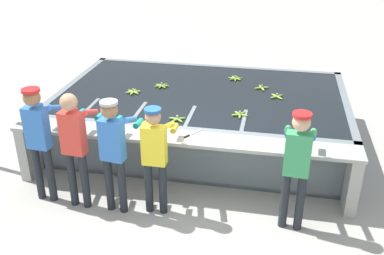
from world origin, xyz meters
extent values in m
plane|color=#A3A099|center=(0.00, 0.00, 0.00)|extent=(80.00, 80.00, 0.00)
cube|color=slate|center=(0.00, 2.02, 0.03)|extent=(5.05, 3.15, 0.06)
cube|color=slate|center=(0.00, 0.51, 0.46)|extent=(5.05, 0.12, 0.92)
cube|color=slate|center=(0.00, 3.54, 0.46)|extent=(5.05, 0.12, 0.92)
cube|color=slate|center=(-2.46, 2.02, 0.46)|extent=(0.12, 3.15, 0.92)
cube|color=slate|center=(2.46, 2.02, 0.46)|extent=(0.12, 3.15, 0.92)
cube|color=black|center=(0.00, 2.02, 0.49)|extent=(4.81, 2.91, 0.86)
cube|color=slate|center=(-1.68, 0.97, 0.46)|extent=(0.06, 0.80, 0.92)
cube|color=slate|center=(-0.84, 0.97, 0.46)|extent=(0.06, 0.80, 0.92)
cube|color=slate|center=(0.00, 0.97, 0.46)|extent=(0.06, 0.80, 0.92)
cube|color=slate|center=(0.84, 0.97, 0.46)|extent=(0.06, 0.80, 0.92)
cube|color=slate|center=(1.68, 0.97, 0.46)|extent=(0.06, 0.80, 0.92)
cube|color=#9E9E99|center=(0.00, 0.23, 0.90)|extent=(5.05, 0.45, 0.05)
cube|color=#9E9E99|center=(-2.42, 0.23, 0.44)|extent=(0.16, 0.41, 0.87)
cube|color=#9E9E99|center=(2.42, 0.23, 0.44)|extent=(0.16, 0.41, 0.87)
cylinder|color=#1E2328|center=(-1.97, -0.33, 0.42)|extent=(0.11, 0.11, 0.85)
cylinder|color=#1E2328|center=(-1.77, -0.35, 0.42)|extent=(0.11, 0.11, 0.85)
cube|color=blue|center=(-1.87, -0.34, 1.15)|extent=(0.33, 0.19, 0.60)
sphere|color=#896042|center=(-1.87, -0.34, 1.60)|extent=(0.23, 0.23, 0.23)
cylinder|color=red|center=(-1.87, -0.34, 1.70)|extent=(0.24, 0.24, 0.04)
cylinder|color=blue|center=(-2.01, -0.08, 1.37)|extent=(0.10, 0.31, 0.18)
cylinder|color=teal|center=(-1.99, 0.17, 1.20)|extent=(0.10, 0.21, 0.08)
cylinder|color=blue|center=(-1.69, -0.10, 1.37)|extent=(0.10, 0.31, 0.18)
cylinder|color=teal|center=(-1.67, 0.15, 1.20)|extent=(0.10, 0.21, 0.08)
cylinder|color=#1E2328|center=(-1.42, -0.39, 0.43)|extent=(0.11, 0.11, 0.85)
cylinder|color=#1E2328|center=(-1.22, -0.40, 0.43)|extent=(0.11, 0.11, 0.85)
cube|color=#DB3D33|center=(-1.32, -0.40, 1.15)|extent=(0.33, 0.20, 0.60)
sphere|color=tan|center=(-1.32, -0.40, 1.60)|extent=(0.23, 0.23, 0.23)
cylinder|color=#DB3D33|center=(-1.46, -0.13, 1.37)|extent=(0.11, 0.32, 0.18)
cylinder|color=#1EA3AD|center=(-1.44, 0.12, 1.20)|extent=(0.10, 0.21, 0.08)
cylinder|color=#DB3D33|center=(-1.14, -0.16, 1.37)|extent=(0.11, 0.32, 0.18)
cylinder|color=#1EA3AD|center=(-1.12, 0.09, 1.20)|extent=(0.10, 0.21, 0.08)
cylinder|color=#1E2328|center=(-0.87, -0.39, 0.41)|extent=(0.11, 0.11, 0.82)
cylinder|color=#1E2328|center=(-0.67, -0.42, 0.41)|extent=(0.11, 0.11, 0.82)
cube|color=blue|center=(-0.77, -0.40, 1.11)|extent=(0.34, 0.21, 0.58)
sphere|color=#896042|center=(-0.77, -0.40, 1.54)|extent=(0.22, 0.22, 0.22)
cylinder|color=#9E9E99|center=(-0.77, -0.40, 1.64)|extent=(0.23, 0.23, 0.04)
cylinder|color=blue|center=(-0.90, -0.14, 1.31)|extent=(0.12, 0.32, 0.18)
cylinder|color=teal|center=(-0.87, 0.11, 1.15)|extent=(0.11, 0.21, 0.08)
cylinder|color=blue|center=(-0.58, -0.17, 1.31)|extent=(0.12, 0.32, 0.18)
cylinder|color=teal|center=(-0.56, 0.07, 1.15)|extent=(0.11, 0.21, 0.08)
cylinder|color=#1E2328|center=(-0.32, -0.33, 0.39)|extent=(0.11, 0.11, 0.77)
cylinder|color=#1E2328|center=(-0.12, -0.33, 0.39)|extent=(0.11, 0.11, 0.77)
cube|color=yellow|center=(-0.22, -0.33, 1.05)|extent=(0.32, 0.17, 0.55)
sphere|color=tan|center=(-0.22, -0.33, 1.46)|extent=(0.21, 0.21, 0.21)
cylinder|color=#1E5199|center=(-0.22, -0.33, 1.55)|extent=(0.22, 0.22, 0.04)
cylinder|color=yellow|center=(-0.38, -0.08, 1.24)|extent=(0.08, 0.31, 0.18)
cylinder|color=gold|center=(-0.38, 0.17, 1.07)|extent=(0.08, 0.20, 0.08)
cylinder|color=yellow|center=(-0.06, -0.08, 1.24)|extent=(0.08, 0.31, 0.18)
cylinder|color=gold|center=(-0.06, 0.17, 1.07)|extent=(0.08, 0.20, 0.08)
cylinder|color=#1E2328|center=(1.52, -0.32, 0.41)|extent=(0.11, 0.11, 0.82)
cylinder|color=#1E2328|center=(1.71, -0.33, 0.41)|extent=(0.11, 0.11, 0.82)
cube|color=#38995B|center=(1.62, -0.32, 1.11)|extent=(0.33, 0.19, 0.58)
sphere|color=tan|center=(1.62, -0.32, 1.55)|extent=(0.22, 0.22, 0.22)
cylinder|color=red|center=(1.62, -0.32, 1.65)|extent=(0.23, 0.23, 0.04)
cylinder|color=#38995B|center=(1.48, -0.06, 1.32)|extent=(0.10, 0.31, 0.18)
cylinder|color=teal|center=(1.49, 0.19, 1.15)|extent=(0.10, 0.21, 0.08)
cylinder|color=#38995B|center=(1.79, -0.09, 1.32)|extent=(0.10, 0.31, 0.18)
cylinder|color=teal|center=(1.81, 0.16, 1.15)|extent=(0.10, 0.21, 0.08)
ellipsoid|color=#75A333|center=(-0.73, 2.11, 0.94)|extent=(0.14, 0.15, 0.04)
ellipsoid|color=#75A333|center=(-0.72, 2.15, 0.94)|extent=(0.17, 0.05, 0.04)
ellipsoid|color=#75A333|center=(-0.74, 2.19, 0.94)|extent=(0.12, 0.16, 0.04)
ellipsoid|color=#75A333|center=(-0.79, 2.20, 0.94)|extent=(0.09, 0.17, 0.04)
ellipsoid|color=#75A333|center=(-0.82, 2.16, 0.94)|extent=(0.17, 0.09, 0.04)
ellipsoid|color=#75A333|center=(-0.82, 2.12, 0.94)|extent=(0.16, 0.12, 0.04)
ellipsoid|color=#75A333|center=(-0.78, 2.09, 0.94)|extent=(0.06, 0.17, 0.04)
cylinder|color=tan|center=(-0.77, 2.15, 0.97)|extent=(0.03, 0.03, 0.04)
ellipsoid|color=#7FAD33|center=(0.79, 1.18, 0.94)|extent=(0.12, 0.16, 0.04)
ellipsoid|color=#7FAD33|center=(0.73, 1.17, 0.94)|extent=(0.14, 0.15, 0.04)
ellipsoid|color=#7FAD33|center=(0.71, 1.11, 0.94)|extent=(0.17, 0.10, 0.04)
ellipsoid|color=#7FAD33|center=(0.77, 1.07, 0.94)|extent=(0.05, 0.17, 0.04)
ellipsoid|color=#7FAD33|center=(0.82, 1.12, 0.94)|extent=(0.17, 0.07, 0.04)
cylinder|color=tan|center=(0.76, 1.13, 0.97)|extent=(0.03, 0.03, 0.04)
ellipsoid|color=#75A333|center=(0.56, 2.82, 0.94)|extent=(0.17, 0.09, 0.04)
ellipsoid|color=#75A333|center=(0.52, 2.85, 0.94)|extent=(0.09, 0.17, 0.04)
ellipsoid|color=#75A333|center=(0.48, 2.85, 0.94)|extent=(0.12, 0.16, 0.04)
ellipsoid|color=#75A333|center=(0.45, 2.80, 0.94)|extent=(0.17, 0.05, 0.04)
ellipsoid|color=#75A333|center=(0.47, 2.76, 0.94)|extent=(0.14, 0.15, 0.04)
ellipsoid|color=#75A333|center=(0.52, 2.75, 0.94)|extent=(0.06, 0.17, 0.04)
ellipsoid|color=#75A333|center=(0.56, 2.77, 0.94)|extent=(0.16, 0.12, 0.04)
cylinder|color=tan|center=(0.51, 2.80, 0.97)|extent=(0.03, 0.03, 0.04)
ellipsoid|color=#75A333|center=(-0.17, 0.83, 0.94)|extent=(0.07, 0.17, 0.04)
ellipsoid|color=#75A333|center=(-0.22, 0.78, 0.94)|extent=(0.17, 0.06, 0.04)
ellipsoid|color=#75A333|center=(-0.19, 0.72, 0.94)|extent=(0.11, 0.17, 0.04)
ellipsoid|color=#75A333|center=(-0.12, 0.73, 0.94)|extent=(0.15, 0.14, 0.04)
ellipsoid|color=#75A333|center=(-0.11, 0.80, 0.94)|extent=(0.17, 0.11, 0.04)
cylinder|color=tan|center=(-0.16, 0.77, 0.97)|extent=(0.03, 0.03, 0.04)
ellipsoid|color=#8CB738|center=(1.01, 2.44, 0.94)|extent=(0.10, 0.17, 0.04)
ellipsoid|color=#8CB738|center=(0.98, 2.36, 0.94)|extent=(0.17, 0.10, 0.04)
ellipsoid|color=#8CB738|center=(1.05, 2.33, 0.94)|extent=(0.10, 0.17, 0.04)
ellipsoid|color=#8CB738|center=(1.08, 2.41, 0.94)|extent=(0.17, 0.10, 0.04)
cylinder|color=tan|center=(1.03, 2.39, 0.97)|extent=(0.03, 0.03, 0.04)
ellipsoid|color=#93BC3D|center=(1.35, 2.05, 0.94)|extent=(0.15, 0.14, 0.04)
ellipsoid|color=#93BC3D|center=(1.28, 2.05, 0.94)|extent=(0.14, 0.15, 0.04)
ellipsoid|color=#93BC3D|center=(1.27, 1.97, 0.94)|extent=(0.15, 0.14, 0.04)
ellipsoid|color=#93BC3D|center=(1.35, 1.97, 0.94)|extent=(0.14, 0.15, 0.04)
cylinder|color=tan|center=(1.31, 2.01, 0.97)|extent=(0.03, 0.03, 0.04)
ellipsoid|color=#9EC642|center=(-1.23, 1.72, 0.94)|extent=(0.17, 0.11, 0.04)
ellipsoid|color=#9EC642|center=(-1.19, 1.69, 0.94)|extent=(0.04, 0.17, 0.04)
ellipsoid|color=#9EC642|center=(-1.14, 1.72, 0.94)|extent=(0.16, 0.12, 0.04)
ellipsoid|color=#9EC642|center=(-1.13, 1.77, 0.94)|extent=(0.17, 0.11, 0.04)
ellipsoid|color=#9EC642|center=(-1.18, 1.80, 0.94)|extent=(0.04, 0.17, 0.04)
ellipsoid|color=#9EC642|center=(-1.23, 1.77, 0.94)|extent=(0.16, 0.12, 0.04)
cylinder|color=tan|center=(-1.18, 1.74, 0.97)|extent=(0.03, 0.03, 0.04)
cube|color=silver|center=(0.20, 0.41, 0.93)|extent=(0.13, 0.19, 0.00)
cube|color=black|center=(0.10, 0.24, 0.93)|extent=(0.07, 0.10, 0.02)
camera|label=1|loc=(1.27, -5.33, 3.81)|focal=42.00mm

